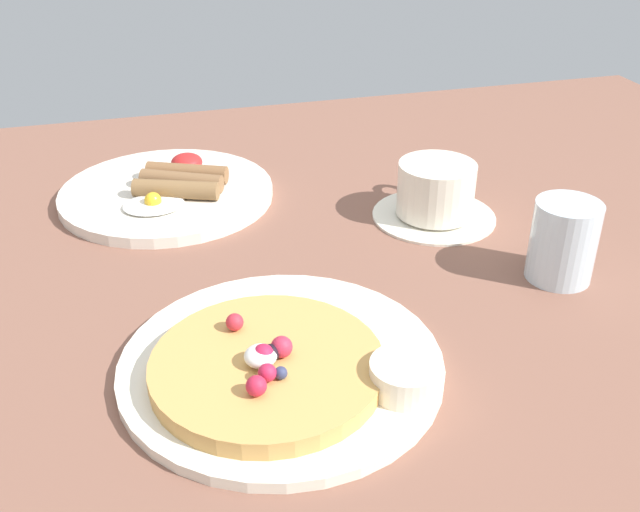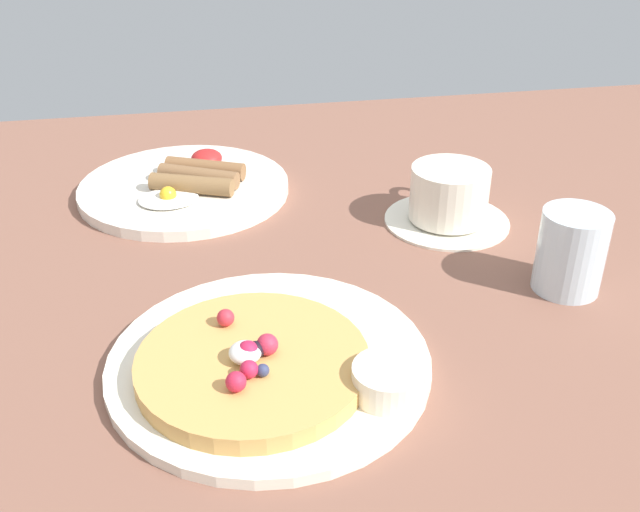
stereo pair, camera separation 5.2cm
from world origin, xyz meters
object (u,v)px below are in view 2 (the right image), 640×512
object	(u,v)px
pancake_plate	(269,362)
coffee_saucer	(447,220)
coffee_cup	(449,192)
breakfast_plate	(184,188)
water_glass	(571,252)
syrup_ramekin	(388,380)

from	to	relation	value
pancake_plate	coffee_saucer	size ratio (longest dim) A/B	1.89
coffee_saucer	coffee_cup	xyz separation A→B (cm)	(0.03, 0.14, 3.48)
breakfast_plate	water_glass	distance (cm)	47.01
coffee_cup	water_glass	bearing A→B (deg)	-66.94
water_glass	coffee_saucer	bearing A→B (deg)	113.35
syrup_ramekin	breakfast_plate	bearing A→B (deg)	109.10
syrup_ramekin	breakfast_plate	size ratio (longest dim) A/B	0.22
pancake_plate	syrup_ramekin	world-z (taller)	syrup_ramekin
syrup_ramekin	coffee_cup	distance (cm)	32.95
coffee_cup	syrup_ramekin	bearing A→B (deg)	-117.08
syrup_ramekin	coffee_saucer	distance (cm)	32.84
pancake_plate	syrup_ramekin	size ratio (longest dim) A/B	4.76
pancake_plate	coffee_cup	distance (cm)	33.10
coffee_saucer	pancake_plate	bearing A→B (deg)	-135.77
syrup_ramekin	water_glass	bearing A→B (deg)	31.60
coffee_saucer	breakfast_plate	bearing A→B (deg)	155.47
pancake_plate	syrup_ramekin	xyz separation A→B (cm)	(8.57, -6.28, 1.80)
syrup_ramekin	breakfast_plate	world-z (taller)	syrup_ramekin
coffee_cup	water_glass	size ratio (longest dim) A/B	1.45
syrup_ramekin	water_glass	xyz separation A→B (cm)	(21.76, 13.39, 1.82)
syrup_ramekin	water_glass	size ratio (longest dim) A/B	0.69
syrup_ramekin	coffee_cup	size ratio (longest dim) A/B	0.48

